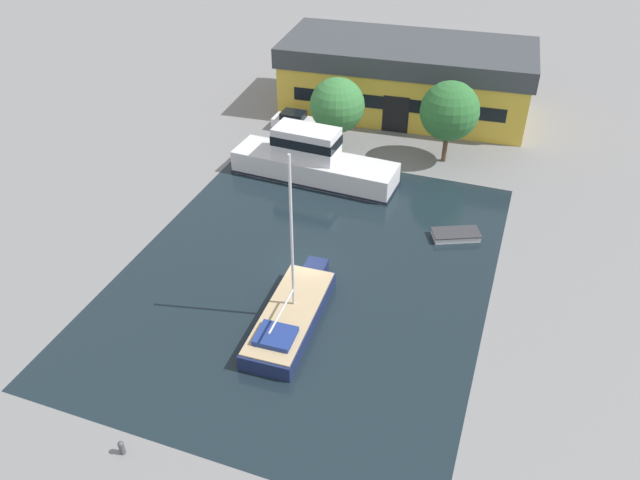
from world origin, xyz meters
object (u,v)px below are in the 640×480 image
(quay_tree_near_building, at_px, (337,105))
(sailboat_moored, at_px, (291,315))
(warehouse_building, at_px, (406,77))
(parked_car, at_px, (295,121))
(motor_cruiser, at_px, (312,161))
(small_dinghy, at_px, (456,235))
(quay_tree_by_water, at_px, (450,111))

(quay_tree_near_building, bearing_deg, sailboat_moored, -78.13)
(warehouse_building, xyz_separation_m, quay_tree_near_building, (-3.68, -9.81, 0.58))
(warehouse_building, distance_m, sailboat_moored, 32.22)
(warehouse_building, height_order, quay_tree_near_building, warehouse_building)
(parked_car, bearing_deg, warehouse_building, 132.64)
(motor_cruiser, relative_size, small_dinghy, 3.73)
(motor_cruiser, bearing_deg, sailboat_moored, -161.03)
(parked_car, bearing_deg, motor_cruiser, 31.10)
(quay_tree_by_water, relative_size, small_dinghy, 1.91)
(parked_car, bearing_deg, sailboat_moored, 21.86)
(sailboat_moored, xyz_separation_m, small_dinghy, (7.63, 11.96, -0.36))
(quay_tree_near_building, height_order, sailboat_moored, sailboat_moored)
(quay_tree_by_water, height_order, motor_cruiser, quay_tree_by_water)
(parked_car, height_order, small_dinghy, parked_car)
(quay_tree_by_water, xyz_separation_m, small_dinghy, (2.94, -11.06, -4.29))
(quay_tree_by_water, bearing_deg, small_dinghy, -75.12)
(quay_tree_near_building, xyz_separation_m, quay_tree_by_water, (9.37, 0.75, 0.56))
(quay_tree_by_water, height_order, small_dinghy, quay_tree_by_water)
(warehouse_building, relative_size, quay_tree_near_building, 3.81)
(quay_tree_near_building, xyz_separation_m, sailboat_moored, (4.68, -22.27, -3.37))
(quay_tree_near_building, bearing_deg, small_dinghy, -39.95)
(warehouse_building, bearing_deg, quay_tree_by_water, -61.97)
(warehouse_building, xyz_separation_m, small_dinghy, (8.64, -20.12, -3.14))
(quay_tree_near_building, height_order, motor_cruiser, quay_tree_near_building)
(quay_tree_by_water, distance_m, sailboat_moored, 23.83)
(warehouse_building, relative_size, motor_cruiser, 1.77)
(quay_tree_near_building, distance_m, quay_tree_by_water, 9.42)
(motor_cruiser, distance_m, small_dinghy, 13.34)
(warehouse_building, xyz_separation_m, sailboat_moored, (1.00, -32.09, -2.79))
(motor_cruiser, bearing_deg, quay_tree_near_building, 1.08)
(quay_tree_near_building, height_order, small_dinghy, quay_tree_near_building)
(quay_tree_by_water, bearing_deg, parked_car, 174.36)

